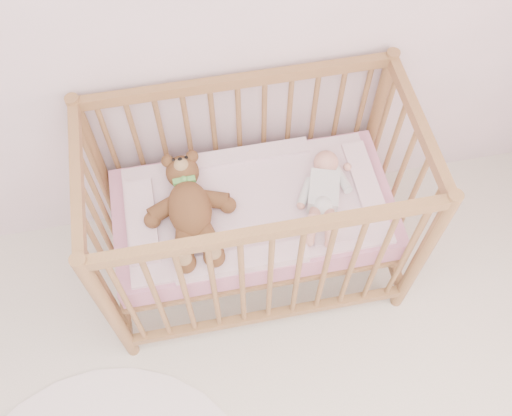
{
  "coord_description": "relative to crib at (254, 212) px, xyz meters",
  "views": [
    {
      "loc": [
        0.13,
        0.36,
        2.67
      ],
      "look_at": [
        0.36,
        1.55,
        0.62
      ],
      "focal_mm": 40.0,
      "sensor_mm": 36.0,
      "label": 1
    }
  ],
  "objects": [
    {
      "name": "teddy_bear",
      "position": [
        -0.27,
        -0.02,
        0.15
      ],
      "size": [
        0.42,
        0.59,
        0.16
      ],
      "primitive_type": null,
      "rotation": [
        0.0,
        0.0,
        0.04
      ],
      "color": "brown",
      "rests_on": "blanket"
    },
    {
      "name": "baby",
      "position": [
        0.3,
        -0.02,
        0.14
      ],
      "size": [
        0.37,
        0.54,
        0.12
      ],
      "primitive_type": null,
      "rotation": [
        0.0,
        0.0,
        -0.32
      ],
      "color": "white",
      "rests_on": "blanket"
    },
    {
      "name": "wall_back",
      "position": [
        -0.36,
        0.4,
        0.85
      ],
      "size": [
        4.0,
        0.02,
        2.7
      ],
      "primitive_type": "cube",
      "color": "beige",
      "rests_on": "floor"
    },
    {
      "name": "blanket",
      "position": [
        0.0,
        0.0,
        0.06
      ],
      "size": [
        1.1,
        0.58,
        0.06
      ],
      "primitive_type": null,
      "color": "#F6A9C0",
      "rests_on": "mattress"
    },
    {
      "name": "mattress",
      "position": [
        0.0,
        0.0,
        -0.01
      ],
      "size": [
        1.22,
        0.62,
        0.13
      ],
      "primitive_type": "cube",
      "color": "pink",
      "rests_on": "crib"
    },
    {
      "name": "crib",
      "position": [
        0.0,
        0.0,
        0.0
      ],
      "size": [
        1.36,
        0.76,
        1.0
      ],
      "primitive_type": null,
      "color": "#9E6B43",
      "rests_on": "floor"
    }
  ]
}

